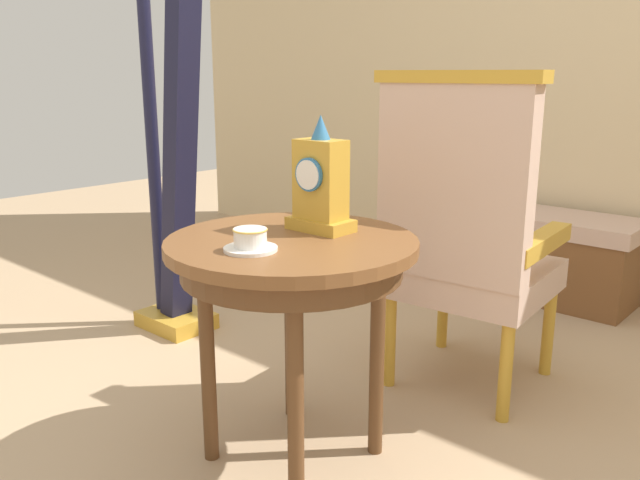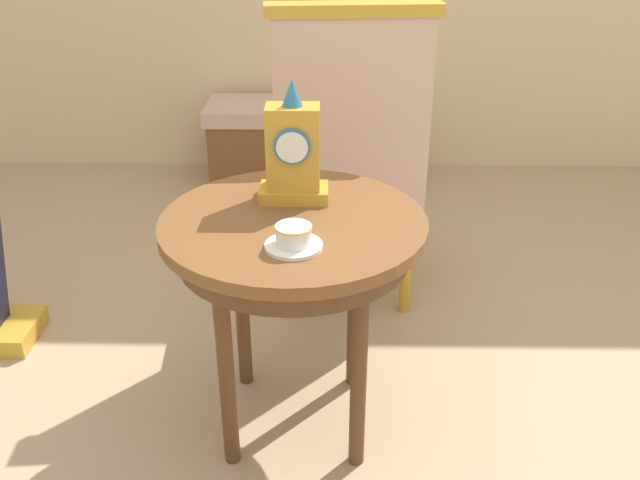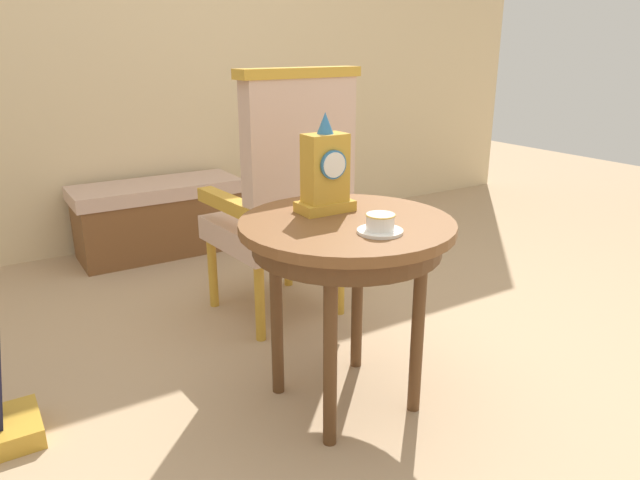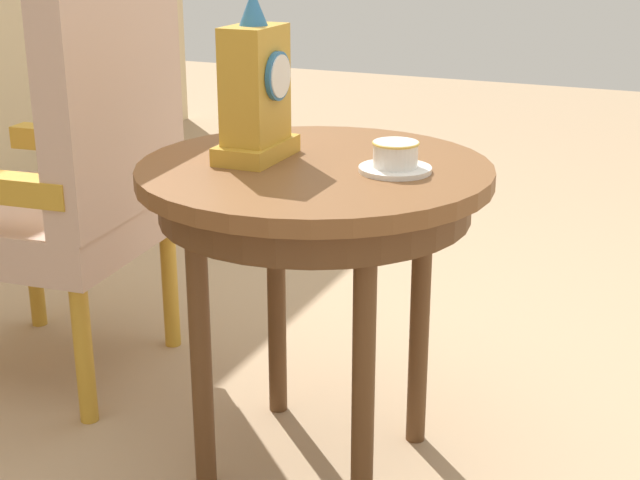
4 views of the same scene
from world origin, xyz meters
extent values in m
plane|color=tan|center=(0.00, 0.00, 0.00)|extent=(10.00, 10.00, 0.00)
cylinder|color=brown|center=(-0.07, 0.03, 0.66)|extent=(0.71, 0.71, 0.03)
cylinder|color=#56351C|center=(-0.07, 0.03, 0.61)|extent=(0.63, 0.63, 0.07)
cylinder|color=#56351C|center=(0.10, 0.21, 0.32)|extent=(0.04, 0.04, 0.65)
cylinder|color=#56351C|center=(-0.25, 0.21, 0.32)|extent=(0.04, 0.04, 0.65)
cylinder|color=#56351C|center=(-0.25, -0.15, 0.32)|extent=(0.04, 0.04, 0.65)
cylinder|color=#56351C|center=(0.10, -0.15, 0.32)|extent=(0.04, 0.04, 0.65)
cylinder|color=white|center=(-0.07, -0.13, 0.69)|extent=(0.14, 0.14, 0.01)
cylinder|color=white|center=(-0.07, -0.13, 0.72)|extent=(0.09, 0.09, 0.05)
torus|color=gold|center=(-0.07, -0.13, 0.74)|extent=(0.09, 0.09, 0.00)
cube|color=gold|center=(-0.08, 0.16, 0.70)|extent=(0.19, 0.11, 0.04)
cube|color=gold|center=(-0.08, 0.16, 0.83)|extent=(0.14, 0.09, 0.23)
cylinder|color=teal|center=(-0.08, 0.11, 0.85)|extent=(0.10, 0.01, 0.10)
cylinder|color=white|center=(-0.08, 0.10, 0.85)|extent=(0.08, 0.00, 0.08)
cone|color=teal|center=(-0.08, 0.16, 0.98)|extent=(0.06, 0.06, 0.07)
cube|color=#CCA893|center=(0.07, 0.84, 0.41)|extent=(0.56, 0.56, 0.11)
cube|color=#CCA893|center=(0.09, 0.62, 0.78)|extent=(0.53, 0.13, 0.64)
cube|color=gold|center=(0.09, 0.62, 1.12)|extent=(0.57, 0.15, 0.04)
cube|color=gold|center=(0.30, 0.86, 0.57)|extent=(0.11, 0.47, 0.06)
cube|color=gold|center=(-0.16, 0.82, 0.57)|extent=(0.11, 0.47, 0.06)
cylinder|color=gold|center=(0.27, 1.08, 0.18)|extent=(0.04, 0.04, 0.35)
cylinder|color=gold|center=(-0.16, 1.04, 0.18)|extent=(0.04, 0.04, 0.35)
cylinder|color=gold|center=(0.31, 0.64, 0.18)|extent=(0.04, 0.04, 0.35)
cylinder|color=gold|center=(-0.13, 0.60, 0.18)|extent=(0.04, 0.04, 0.35)
cube|color=#CCA893|center=(-0.15, 1.95, 0.40)|extent=(0.98, 0.40, 0.08)
cube|color=brown|center=(-0.15, 1.95, 0.18)|extent=(0.94, 0.38, 0.36)
camera|label=1|loc=(1.15, -1.25, 1.13)|focal=36.68mm
camera|label=2|loc=(0.02, -1.59, 1.46)|focal=38.40mm
camera|label=3|loc=(-1.12, -1.48, 1.23)|focal=32.82mm
camera|label=4|loc=(-1.72, -0.69, 1.15)|focal=52.26mm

